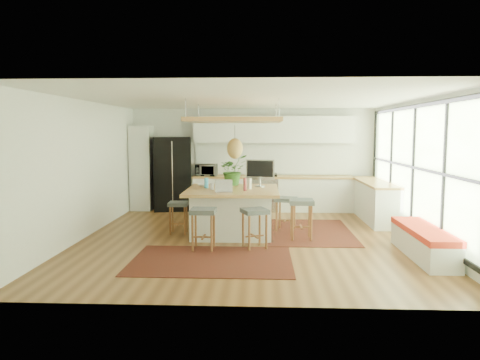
{
  "coord_description": "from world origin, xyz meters",
  "views": [
    {
      "loc": [
        0.23,
        -8.72,
        2.09
      ],
      "look_at": [
        -0.2,
        0.5,
        1.1
      ],
      "focal_mm": 33.82,
      "sensor_mm": 36.0,
      "label": 1
    }
  ],
  "objects_px": {
    "fridge": "(173,175)",
    "microwave": "(206,169)",
    "stool_near_right": "(255,229)",
    "stool_right_front": "(301,221)",
    "stool_near_left": "(203,230)",
    "stool_left_side": "(179,217)",
    "island_plant": "(233,173)",
    "laptop": "(224,186)",
    "island": "(233,211)",
    "stool_right_back": "(286,214)",
    "monitor": "(260,174)"
  },
  "relations": [
    {
      "from": "island",
      "to": "monitor",
      "type": "bearing_deg",
      "value": 34.98
    },
    {
      "from": "fridge",
      "to": "stool_left_side",
      "type": "distance_m",
      "value": 2.97
    },
    {
      "from": "stool_right_front",
      "to": "island_plant",
      "type": "relative_size",
      "value": 1.17
    },
    {
      "from": "island",
      "to": "stool_near_left",
      "type": "xyz_separation_m",
      "value": [
        -0.44,
        -1.3,
        -0.11
      ]
    },
    {
      "from": "stool_near_right",
      "to": "stool_right_back",
      "type": "bearing_deg",
      "value": 66.85
    },
    {
      "from": "stool_right_back",
      "to": "microwave",
      "type": "height_order",
      "value": "microwave"
    },
    {
      "from": "stool_right_front",
      "to": "stool_right_back",
      "type": "bearing_deg",
      "value": 109.2
    },
    {
      "from": "stool_right_back",
      "to": "stool_left_side",
      "type": "height_order",
      "value": "stool_right_back"
    },
    {
      "from": "laptop",
      "to": "monitor",
      "type": "height_order",
      "value": "monitor"
    },
    {
      "from": "stool_right_front",
      "to": "laptop",
      "type": "relative_size",
      "value": 2.2
    },
    {
      "from": "island",
      "to": "stool_right_back",
      "type": "relative_size",
      "value": 2.6
    },
    {
      "from": "stool_left_side",
      "to": "stool_near_right",
      "type": "bearing_deg",
      "value": -34.97
    },
    {
      "from": "island",
      "to": "stool_near_right",
      "type": "distance_m",
      "value": 1.24
    },
    {
      "from": "monitor",
      "to": "stool_near_right",
      "type": "bearing_deg",
      "value": -76.53
    },
    {
      "from": "stool_near_left",
      "to": "stool_right_front",
      "type": "relative_size",
      "value": 0.95
    },
    {
      "from": "island_plant",
      "to": "laptop",
      "type": "bearing_deg",
      "value": -95.38
    },
    {
      "from": "microwave",
      "to": "monitor",
      "type": "bearing_deg",
      "value": -56.66
    },
    {
      "from": "stool_near_right",
      "to": "island",
      "type": "bearing_deg",
      "value": 112.1
    },
    {
      "from": "island",
      "to": "stool_near_right",
      "type": "xyz_separation_m",
      "value": [
        0.47,
        -1.15,
        -0.11
      ]
    },
    {
      "from": "stool_left_side",
      "to": "stool_near_left",
      "type": "bearing_deg",
      "value": -61.7
    },
    {
      "from": "stool_near_left",
      "to": "microwave",
      "type": "distance_m",
      "value": 4.15
    },
    {
      "from": "stool_left_side",
      "to": "microwave",
      "type": "xyz_separation_m",
      "value": [
        0.24,
        2.81,
        0.76
      ]
    },
    {
      "from": "stool_near_left",
      "to": "stool_right_back",
      "type": "xyz_separation_m",
      "value": [
        1.54,
        1.64,
        0.0
      ]
    },
    {
      "from": "stool_left_side",
      "to": "laptop",
      "type": "bearing_deg",
      "value": -25.5
    },
    {
      "from": "monitor",
      "to": "microwave",
      "type": "height_order",
      "value": "monitor"
    },
    {
      "from": "stool_near_right",
      "to": "island_plant",
      "type": "bearing_deg",
      "value": 105.53
    },
    {
      "from": "laptop",
      "to": "island_plant",
      "type": "height_order",
      "value": "island_plant"
    },
    {
      "from": "stool_right_back",
      "to": "laptop",
      "type": "height_order",
      "value": "laptop"
    },
    {
      "from": "stool_left_side",
      "to": "island",
      "type": "bearing_deg",
      "value": 2.25
    },
    {
      "from": "stool_near_left",
      "to": "laptop",
      "type": "relative_size",
      "value": 2.08
    },
    {
      "from": "fridge",
      "to": "island_plant",
      "type": "bearing_deg",
      "value": -61.28
    },
    {
      "from": "island",
      "to": "stool_right_back",
      "type": "xyz_separation_m",
      "value": [
        1.1,
        0.34,
        -0.11
      ]
    },
    {
      "from": "fridge",
      "to": "island",
      "type": "bearing_deg",
      "value": -67.87
    },
    {
      "from": "laptop",
      "to": "island",
      "type": "bearing_deg",
      "value": 70.36
    },
    {
      "from": "stool_right_front",
      "to": "monitor",
      "type": "relative_size",
      "value": 1.24
    },
    {
      "from": "fridge",
      "to": "stool_left_side",
      "type": "height_order",
      "value": "fridge"
    },
    {
      "from": "stool_right_front",
      "to": "island_plant",
      "type": "xyz_separation_m",
      "value": [
        -1.39,
        1.05,
        0.84
      ]
    },
    {
      "from": "stool_near_left",
      "to": "stool_right_back",
      "type": "relative_size",
      "value": 1.04
    },
    {
      "from": "stool_near_right",
      "to": "stool_right_front",
      "type": "height_order",
      "value": "stool_right_front"
    },
    {
      "from": "fridge",
      "to": "stool_right_front",
      "type": "relative_size",
      "value": 2.5
    },
    {
      "from": "monitor",
      "to": "stool_right_back",
      "type": "bearing_deg",
      "value": 11.28
    },
    {
      "from": "stool_right_front",
      "to": "laptop",
      "type": "xyz_separation_m",
      "value": [
        -1.5,
        -0.1,
        0.7
      ]
    },
    {
      "from": "island",
      "to": "stool_right_back",
      "type": "bearing_deg",
      "value": 16.99
    },
    {
      "from": "stool_near_right",
      "to": "stool_left_side",
      "type": "relative_size",
      "value": 1.09
    },
    {
      "from": "laptop",
      "to": "island_plant",
      "type": "xyz_separation_m",
      "value": [
        0.11,
        1.15,
        0.14
      ]
    },
    {
      "from": "fridge",
      "to": "microwave",
      "type": "xyz_separation_m",
      "value": [
        0.92,
        -0.03,
        0.19
      ]
    },
    {
      "from": "island_plant",
      "to": "stool_right_back",
      "type": "bearing_deg",
      "value": -14.98
    },
    {
      "from": "island",
      "to": "stool_left_side",
      "type": "bearing_deg",
      "value": -177.75
    },
    {
      "from": "microwave",
      "to": "island_plant",
      "type": "relative_size",
      "value": 0.83
    },
    {
      "from": "stool_right_back",
      "to": "stool_left_side",
      "type": "relative_size",
      "value": 1.08
    }
  ]
}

